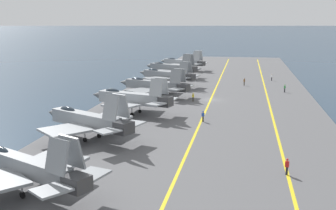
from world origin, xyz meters
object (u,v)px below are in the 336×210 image
object	(u,v)px
parked_jet_sixth	(167,75)
parked_jet_eighth	(183,62)
crew_yellow_vest	(193,97)
parked_jet_fourth	(131,98)
crew_red_vest	(287,166)
parked_jet_fifth	(154,85)
crew_blue_vest	(203,116)
crew_white_vest	(272,77)
crew_green_vest	(285,88)
parked_jet_second	(26,166)
parked_jet_third	(87,120)
crew_brown_vest	(244,81)
parked_jet_seventh	(171,68)

from	to	relation	value
parked_jet_sixth	parked_jet_eighth	xyz separation A→B (m)	(32.91, 1.01, -0.26)
parked_jet_sixth	crew_yellow_vest	world-z (taller)	parked_jet_sixth
parked_jet_fourth	crew_red_vest	size ratio (longest dim) A/B	8.83
parked_jet_fifth	crew_blue_vest	size ratio (longest dim) A/B	9.77
parked_jet_sixth	crew_white_vest	distance (m)	28.65
parked_jet_fifth	parked_jet_eighth	xyz separation A→B (m)	(47.07, 0.97, 0.06)
parked_jet_sixth	crew_green_vest	bearing A→B (deg)	-99.83
crew_green_vest	crew_red_vest	world-z (taller)	crew_red_vest
parked_jet_fifth	crew_white_vest	bearing A→B (deg)	-42.99
parked_jet_second	parked_jet_third	distance (m)	17.88
crew_red_vest	crew_brown_vest	distance (m)	59.70
crew_green_vest	crew_white_vest	size ratio (longest dim) A/B	0.99
parked_jet_second	parked_jet_fifth	world-z (taller)	parked_jet_second
parked_jet_third	crew_brown_vest	bearing A→B (deg)	-21.91
parked_jet_fourth	parked_jet_second	bearing A→B (deg)	178.56
parked_jet_eighth	crew_blue_vest	world-z (taller)	parked_jet_eighth
parked_jet_fourth	parked_jet_seventh	xyz separation A→B (m)	(47.62, 1.67, -0.23)
crew_yellow_vest	parked_jet_sixth	bearing A→B (deg)	25.11
crew_brown_vest	parked_jet_fifth	bearing A→B (deg)	133.81
parked_jet_eighth	crew_green_vest	bearing A→B (deg)	-143.15
crew_blue_vest	crew_brown_vest	size ratio (longest dim) A/B	0.95
parked_jet_seventh	crew_yellow_vest	xyz separation A→B (m)	(-34.83, -10.56, -1.55)
parked_jet_third	parked_jet_seventh	distance (m)	63.26
crew_red_vest	crew_brown_vest	size ratio (longest dim) A/B	0.98
crew_red_vest	crew_yellow_vest	world-z (taller)	crew_red_vest
parked_jet_fourth	crew_green_vest	xyz separation A→B (m)	(26.70, -27.34, -1.75)
parked_jet_fourth	crew_yellow_vest	world-z (taller)	parked_jet_fourth
crew_blue_vest	crew_red_vest	size ratio (longest dim) A/B	0.97
parked_jet_fourth	crew_blue_vest	bearing A→B (deg)	-104.30
parked_jet_third	parked_jet_eighth	size ratio (longest dim) A/B	0.96
parked_jet_third	crew_white_vest	distance (m)	66.15
parked_jet_fifth	parked_jet_seventh	bearing A→B (deg)	3.36
parked_jet_seventh	parked_jet_eighth	size ratio (longest dim) A/B	1.03
parked_jet_fourth	crew_red_vest	xyz separation A→B (m)	(-24.55, -23.25, -1.75)
parked_jet_fourth	crew_yellow_vest	xyz separation A→B (m)	(12.78, -8.89, -1.78)
parked_jet_second	crew_white_vest	distance (m)	82.42
crew_red_vest	crew_yellow_vest	distance (m)	40.00
parked_jet_fourth	crew_brown_vest	distance (m)	39.62
crew_green_vest	crew_red_vest	distance (m)	51.42
parked_jet_eighth	crew_brown_vest	world-z (taller)	parked_jet_eighth
parked_jet_fifth	crew_blue_vest	xyz separation A→B (m)	(-20.43, -12.32, -1.34)
crew_brown_vest	parked_jet_seventh	bearing A→B (deg)	57.98
parked_jet_fifth	parked_jet_eighth	size ratio (longest dim) A/B	1.02
parked_jet_fourth	crew_green_vest	bearing A→B (deg)	-45.68
parked_jet_third	crew_brown_vest	size ratio (longest dim) A/B	8.79
crew_blue_vest	crew_white_vest	bearing A→B (deg)	-15.38
crew_white_vest	crew_blue_vest	bearing A→B (deg)	164.62
crew_white_vest	parked_jet_third	bearing A→B (deg)	155.57
parked_jet_sixth	crew_brown_vest	xyz separation A→B (m)	(3.55, -18.41, -1.61)
crew_blue_vest	crew_white_vest	xyz separation A→B (m)	(47.73, -13.13, 0.04)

